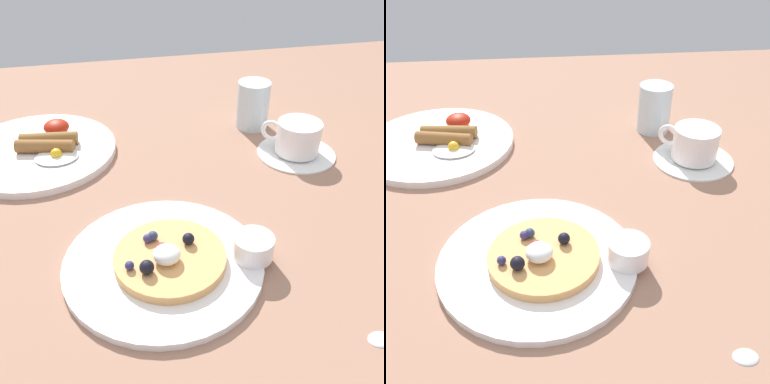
{
  "view_description": "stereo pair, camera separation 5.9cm",
  "coord_description": "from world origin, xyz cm",
  "views": [
    {
      "loc": [
        -6.17,
        -50.26,
        41.51
      ],
      "look_at": [
        5.14,
        1.63,
        4.0
      ],
      "focal_mm": 42.22,
      "sensor_mm": 36.0,
      "label": 1
    },
    {
      "loc": [
        -0.32,
        -51.19,
        41.51
      ],
      "look_at": [
        5.14,
        1.63,
        4.0
      ],
      "focal_mm": 42.22,
      "sensor_mm": 36.0,
      "label": 2
    }
  ],
  "objects": [
    {
      "name": "syrup_ramekin",
      "position": [
        10.66,
        -9.92,
        2.61
      ],
      "size": [
        5.26,
        5.26,
        3.04
      ],
      "color": "white",
      "rests_on": "pancake_plate"
    },
    {
      "name": "fried_breakfast",
      "position": [
        -15.66,
        25.01,
        2.38
      ],
      "size": [
        10.95,
        15.04,
        2.79
      ],
      "color": "olive",
      "rests_on": "breakfast_plate"
    },
    {
      "name": "breakfast_plate",
      "position": [
        -18.32,
        24.56,
        0.66
      ],
      "size": [
        27.86,
        27.86,
        1.31
      ],
      "primitive_type": "cylinder",
      "color": "white",
      "rests_on": "ground_plane"
    },
    {
      "name": "pancake_plate",
      "position": [
        -0.77,
        -8.3,
        0.53
      ],
      "size": [
        25.74,
        25.74,
        1.05
      ],
      "primitive_type": "cylinder",
      "color": "white",
      "rests_on": "ground_plane"
    },
    {
      "name": "water_glass",
      "position": [
        22.9,
        27.12,
        4.61
      ],
      "size": [
        6.33,
        6.33,
        9.23
      ],
      "primitive_type": "cylinder",
      "color": "silver",
      "rests_on": "ground_plane"
    },
    {
      "name": "pancake_with_berries",
      "position": [
        -0.37,
        -8.9,
        1.95
      ],
      "size": [
        14.33,
        14.33,
        3.34
      ],
      "color": "#E5A35E",
      "rests_on": "pancake_plate"
    },
    {
      "name": "coffee_saucer",
      "position": [
        27.25,
        14.78,
        0.33
      ],
      "size": [
        13.95,
        13.95,
        0.67
      ],
      "primitive_type": "cylinder",
      "color": "white",
      "rests_on": "ground_plane"
    },
    {
      "name": "coffee_cup",
      "position": [
        27.12,
        14.87,
        3.6
      ],
      "size": [
        9.67,
        8.28,
        5.66
      ],
      "color": "white",
      "rests_on": "coffee_saucer"
    },
    {
      "name": "ground_plane",
      "position": [
        0.0,
        0.0,
        -1.5
      ],
      "size": [
        168.2,
        145.27,
        3.0
      ],
      "primitive_type": "cube",
      "color": "#9D705A"
    }
  ]
}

